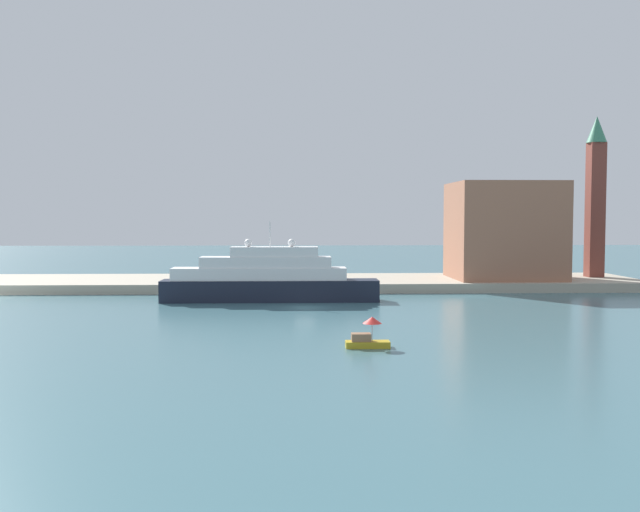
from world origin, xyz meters
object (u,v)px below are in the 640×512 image
(work_barge, at_px, (192,293))
(bell_tower, at_px, (596,190))
(person_figure, at_px, (224,276))
(harbor_building, at_px, (504,231))
(small_motorboat, at_px, (367,336))
(mooring_bollard, at_px, (331,281))
(large_yacht, at_px, (267,280))
(parked_car, at_px, (200,275))

(work_barge, height_order, bell_tower, bell_tower)
(bell_tower, height_order, person_figure, bell_tower)
(work_barge, xyz_separation_m, harbor_building, (49.66, 11.33, 8.96))
(small_motorboat, bearing_deg, mooring_bollard, 91.29)
(person_figure, bearing_deg, large_yacht, -62.58)
(large_yacht, height_order, person_figure, large_yacht)
(work_barge, relative_size, parked_car, 1.48)
(harbor_building, height_order, mooring_bollard, harbor_building)
(parked_car, height_order, person_figure, person_figure)
(mooring_bollard, bearing_deg, person_figure, 166.04)
(large_yacht, distance_m, work_barge, 13.54)
(parked_car, xyz_separation_m, person_figure, (4.21, -3.74, 0.17))
(parked_car, bearing_deg, mooring_bollard, -20.67)
(work_barge, relative_size, harbor_building, 0.34)
(harbor_building, height_order, bell_tower, bell_tower)
(bell_tower, distance_m, mooring_bollard, 48.60)
(small_motorboat, bearing_deg, bell_tower, 51.24)
(work_barge, distance_m, bell_tower, 69.13)
(work_barge, bearing_deg, harbor_building, 12.85)
(parked_car, bearing_deg, person_figure, -41.62)
(bell_tower, bearing_deg, small_motorboat, -128.76)
(large_yacht, bearing_deg, parked_car, 122.78)
(small_motorboat, xyz_separation_m, bell_tower, (44.25, 55.11, 15.13))
(small_motorboat, xyz_separation_m, harbor_building, (28.01, 52.67, 8.35))
(parked_car, relative_size, person_figure, 2.24)
(mooring_bollard, bearing_deg, small_motorboat, -88.71)
(work_barge, xyz_separation_m, person_figure, (3.91, 7.55, 1.84))
(bell_tower, bearing_deg, person_figure, -174.26)
(small_motorboat, distance_m, harbor_building, 60.24)
(work_barge, distance_m, mooring_bollard, 20.96)
(large_yacht, xyz_separation_m, person_figure, (-7.47, 14.40, -0.74))
(small_motorboat, relative_size, bell_tower, 0.14)
(work_barge, bearing_deg, bell_tower, 11.80)
(bell_tower, bearing_deg, large_yacht, -159.27)
(mooring_bollard, bearing_deg, work_barge, -170.68)
(work_barge, relative_size, person_figure, 3.32)
(small_motorboat, height_order, bell_tower, bell_tower)
(small_motorboat, bearing_deg, person_figure, 109.94)
(work_barge, bearing_deg, person_figure, 62.63)
(small_motorboat, distance_m, bell_tower, 72.28)
(parked_car, height_order, mooring_bollard, parked_car)
(large_yacht, relative_size, bell_tower, 1.10)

